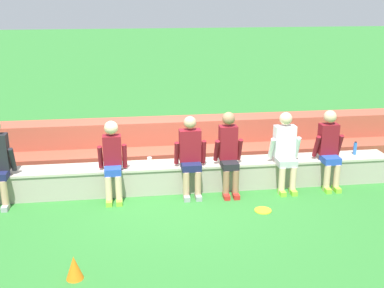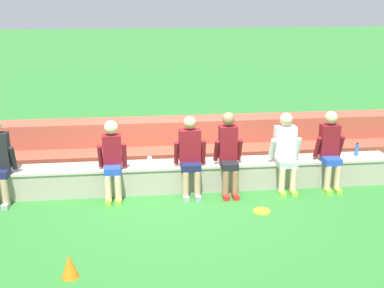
# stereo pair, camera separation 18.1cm
# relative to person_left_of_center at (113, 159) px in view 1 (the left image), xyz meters

# --- Properties ---
(ground_plane) EXTENTS (80.00, 80.00, 0.00)m
(ground_plane) POSITION_rel_person_left_of_center_xyz_m (1.04, 0.01, -0.72)
(ground_plane) COLOR #2D752D
(stone_seating_wall) EXTENTS (7.88, 0.52, 0.49)m
(stone_seating_wall) POSITION_rel_person_left_of_center_xyz_m (1.04, 0.25, -0.46)
(stone_seating_wall) COLOR #A8A08E
(stone_seating_wall) RESTS_ON ground
(brick_bleachers) EXTENTS (11.65, 1.13, 0.93)m
(brick_bleachers) POSITION_rel_person_left_of_center_xyz_m (1.04, 1.44, -0.33)
(brick_bleachers) COLOR #9D4631
(brick_bleachers) RESTS_ON ground
(person_left_of_center) EXTENTS (0.48, 0.56, 1.34)m
(person_left_of_center) POSITION_rel_person_left_of_center_xyz_m (0.00, 0.00, 0.00)
(person_left_of_center) COLOR beige
(person_left_of_center) RESTS_ON ground
(person_center) EXTENTS (0.54, 0.52, 1.38)m
(person_center) POSITION_rel_person_left_of_center_xyz_m (1.31, 0.00, 0.02)
(person_center) COLOR tan
(person_center) RESTS_ON ground
(person_right_of_center) EXTENTS (0.48, 0.57, 1.42)m
(person_right_of_center) POSITION_rel_person_left_of_center_xyz_m (1.97, -0.00, 0.03)
(person_right_of_center) COLOR #996B4C
(person_right_of_center) RESTS_ON ground
(person_far_right) EXTENTS (0.54, 0.54, 1.39)m
(person_far_right) POSITION_rel_person_left_of_center_xyz_m (2.97, -0.00, 0.02)
(person_far_right) COLOR beige
(person_far_right) RESTS_ON ground
(person_rightmost_edge) EXTENTS (0.50, 0.56, 1.39)m
(person_rightmost_edge) POSITION_rel_person_left_of_center_xyz_m (3.79, 0.02, 0.03)
(person_rightmost_edge) COLOR #DBAD89
(person_rightmost_edge) RESTS_ON ground
(water_bottle_mid_left) EXTENTS (0.06, 0.06, 0.25)m
(water_bottle_mid_left) POSITION_rel_person_left_of_center_xyz_m (4.41, 0.28, -0.11)
(water_bottle_mid_left) COLOR blue
(water_bottle_mid_left) RESTS_ON stone_seating_wall
(plastic_cup_left_end) EXTENTS (0.08, 0.08, 0.12)m
(plastic_cup_left_end) POSITION_rel_person_left_of_center_xyz_m (0.62, 0.28, -0.17)
(plastic_cup_left_end) COLOR white
(plastic_cup_left_end) RESTS_ON stone_seating_wall
(frisbee) EXTENTS (0.27, 0.27, 0.02)m
(frisbee) POSITION_rel_person_left_of_center_xyz_m (2.37, -0.82, -0.71)
(frisbee) COLOR yellow
(frisbee) RESTS_ON ground
(sports_cone) EXTENTS (0.21, 0.21, 0.31)m
(sports_cone) POSITION_rel_person_left_of_center_xyz_m (-0.44, -2.34, -0.57)
(sports_cone) COLOR orange
(sports_cone) RESTS_ON ground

